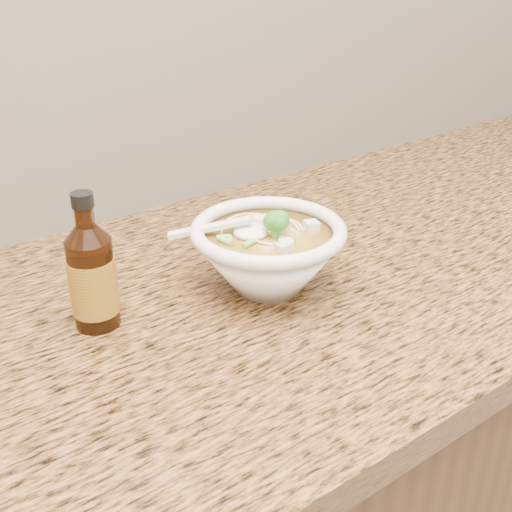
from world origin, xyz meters
TOP-DOWN VIEW (x-y plane):
  - counter_slab at (0.00, 1.68)m, footprint 4.00×0.68m
  - soup_bowl at (0.18, 1.65)m, footprint 0.21×0.20m
  - hot_sauce_bottle at (-0.05, 1.70)m, footprint 0.06×0.06m

SIDE VIEW (x-z plane):
  - counter_slab at x=0.00m, z-range 0.86..0.90m
  - soup_bowl at x=0.18m, z-range 0.89..1.00m
  - hot_sauce_bottle at x=-0.05m, z-range 0.88..1.05m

